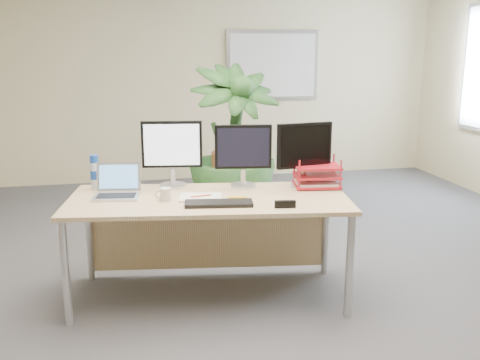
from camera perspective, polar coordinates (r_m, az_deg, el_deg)
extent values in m
plane|color=#45464A|center=(3.83, 1.26, -13.71)|extent=(8.00, 8.00, 0.00)
cube|color=beige|center=(7.36, -5.80, 10.45)|extent=(7.00, 0.04, 2.70)
cube|color=#A09FA4|center=(7.55, 3.48, 12.10)|extent=(1.30, 0.03, 0.95)
cube|color=white|center=(7.53, 3.53, 12.09)|extent=(1.20, 0.01, 0.85)
cube|color=tan|center=(3.78, -3.35, -2.08)|extent=(2.06, 1.09, 0.03)
cube|color=tan|center=(4.26, -3.32, -5.56)|extent=(1.85, 0.28, 0.60)
cylinder|color=silver|center=(3.68, -18.11, -9.46)|extent=(0.05, 0.05, 0.72)
cylinder|color=silver|center=(3.68, 11.62, -8.99)|extent=(0.05, 0.05, 0.72)
cylinder|color=silver|center=(4.33, -15.80, -5.71)|extent=(0.05, 0.05, 0.72)
cylinder|color=silver|center=(4.34, 9.12, -5.32)|extent=(0.05, 0.05, 0.72)
imported|color=#123316|center=(4.98, -0.77, 1.98)|extent=(1.03, 1.03, 1.50)
cylinder|color=silver|center=(4.09, -7.14, -0.57)|extent=(0.20, 0.20, 0.02)
cylinder|color=silver|center=(4.07, -7.17, 0.40)|extent=(0.04, 0.04, 0.12)
cube|color=black|center=(4.02, -7.27, 3.80)|extent=(0.45, 0.10, 0.35)
cube|color=white|center=(3.99, -7.29, 3.74)|extent=(0.40, 0.06, 0.31)
cylinder|color=silver|center=(4.05, 0.33, -0.59)|extent=(0.19, 0.19, 0.02)
cylinder|color=silver|center=(4.03, 0.34, 0.33)|extent=(0.04, 0.04, 0.12)
cube|color=black|center=(3.99, 0.34, 3.57)|extent=(0.42, 0.10, 0.33)
cube|color=black|center=(3.96, 0.37, 3.50)|extent=(0.38, 0.06, 0.29)
cylinder|color=silver|center=(4.09, 6.77, -0.54)|extent=(0.20, 0.20, 0.02)
cylinder|color=silver|center=(4.07, 6.79, 0.40)|extent=(0.04, 0.04, 0.12)
cube|color=black|center=(4.03, 6.89, 3.69)|extent=(0.44, 0.10, 0.34)
cube|color=black|center=(4.00, 7.05, 3.63)|extent=(0.39, 0.06, 0.30)
cube|color=#B9B9BD|center=(3.85, -13.03, -1.73)|extent=(0.34, 0.26, 0.02)
cube|color=black|center=(3.84, -13.06, -1.63)|extent=(0.28, 0.18, 0.00)
cube|color=#B9B9BD|center=(3.96, -12.81, 0.37)|extent=(0.32, 0.10, 0.21)
cube|color=#5CA1ED|center=(3.95, -12.83, 0.35)|extent=(0.28, 0.08, 0.17)
cube|color=black|center=(3.58, -2.27, -2.50)|extent=(0.47, 0.21, 0.03)
cylinder|color=beige|center=(3.72, -7.94, -1.51)|extent=(0.08, 0.08, 0.09)
torus|color=beige|center=(3.71, -8.62, -1.54)|extent=(0.06, 0.02, 0.06)
cube|color=silver|center=(3.75, -4.25, -1.85)|extent=(0.32, 0.26, 0.01)
cylinder|color=#D85218|center=(3.75, -4.18, -1.69)|extent=(0.15, 0.04, 0.01)
cylinder|color=yellow|center=(3.73, -0.28, -1.87)|extent=(0.13, 0.04, 0.02)
cylinder|color=silver|center=(4.10, -15.20, 0.42)|extent=(0.06, 0.06, 0.20)
cylinder|color=#1848B7|center=(4.08, -15.31, 2.19)|extent=(0.06, 0.06, 0.06)
cylinder|color=#1848B7|center=(4.10, -15.21, 0.55)|extent=(0.07, 0.07, 0.06)
cube|color=#B51621|center=(4.09, 8.15, -0.50)|extent=(0.37, 0.30, 0.02)
cube|color=#B51621|center=(4.08, 8.19, 0.48)|extent=(0.37, 0.30, 0.02)
cube|color=#B51621|center=(4.06, 8.22, 1.46)|extent=(0.37, 0.30, 0.02)
cube|color=silver|center=(4.09, 8.16, -0.29)|extent=(0.34, 0.27, 0.02)
cube|color=black|center=(3.53, 4.83, -2.58)|extent=(0.14, 0.06, 0.05)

